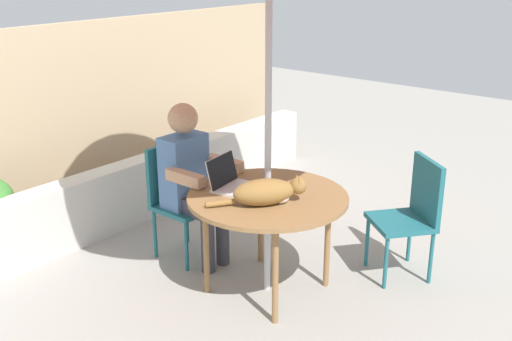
% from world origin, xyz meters
% --- Properties ---
extents(ground_plane, '(14.00, 14.00, 0.00)m').
position_xyz_m(ground_plane, '(0.00, 0.00, 0.00)').
color(ground_plane, gray).
extents(fence_back, '(5.48, 0.08, 1.67)m').
position_xyz_m(fence_back, '(0.00, 2.22, 0.84)').
color(fence_back, tan).
rests_on(fence_back, ground).
extents(planter_wall_low, '(4.94, 0.20, 0.54)m').
position_xyz_m(planter_wall_low, '(0.00, 1.62, 0.27)').
color(planter_wall_low, beige).
rests_on(planter_wall_low, ground).
extents(patio_table, '(1.07, 1.07, 0.71)m').
position_xyz_m(patio_table, '(0.00, 0.00, 0.65)').
color(patio_table, olive).
rests_on(patio_table, ground).
extents(chair_occupied, '(0.40, 0.40, 0.87)m').
position_xyz_m(chair_occupied, '(0.00, 0.87, 0.51)').
color(chair_occupied, '#1E606B').
rests_on(chair_occupied, ground).
extents(chair_empty, '(0.56, 0.56, 0.87)m').
position_xyz_m(chair_empty, '(0.83, -0.66, 0.51)').
color(chair_empty, '#1E606B').
rests_on(chair_empty, ground).
extents(person_seated, '(0.48, 0.48, 1.21)m').
position_xyz_m(person_seated, '(0.00, 0.72, 0.68)').
color(person_seated, '#4C72A5').
rests_on(person_seated, ground).
extents(laptop, '(0.33, 0.29, 0.21)m').
position_xyz_m(laptop, '(-0.06, 0.29, 0.77)').
color(laptop, silver).
rests_on(laptop, patio_table).
extents(cat, '(0.53, 0.45, 0.17)m').
position_xyz_m(cat, '(-0.12, -0.10, 0.79)').
color(cat, olive).
rests_on(cat, patio_table).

